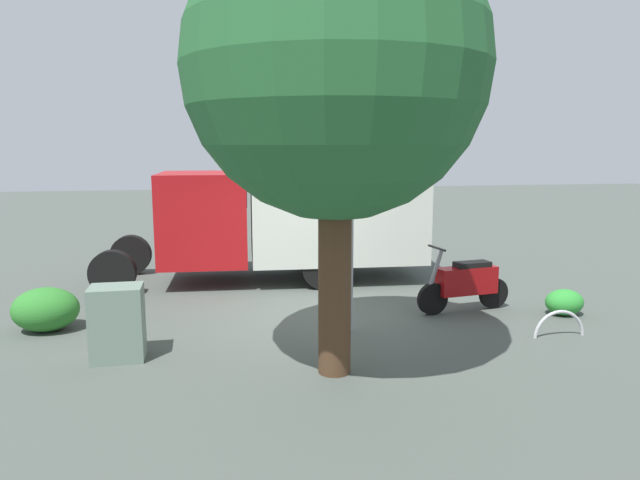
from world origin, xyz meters
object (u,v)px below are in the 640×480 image
motorcycle (466,283)px  street_tree (336,69)px  box_truck_near (293,207)px  utility_cabinet (117,323)px  stop_sign (351,196)px  bike_rack_hoop (559,337)px

motorcycle → street_tree: bearing=30.4°
box_truck_near → utility_cabinet: bearing=58.2°
street_tree → stop_sign: bearing=-110.2°
motorcycle → stop_sign: (2.27, 0.73, 1.64)m
motorcycle → utility_cabinet: (5.70, 1.35, -0.00)m
bike_rack_hoop → motorcycle: bearing=-61.6°
box_truck_near → motorcycle: (-2.68, 3.03, -1.08)m
stop_sign → bike_rack_hoop: bearing=165.0°
stop_sign → utility_cabinet: size_ratio=3.13×
bike_rack_hoop → box_truck_near: bearing=-52.5°
box_truck_near → street_tree: 5.81m
stop_sign → box_truck_near: bearing=-83.7°
stop_sign → utility_cabinet: stop_sign is taller
box_truck_near → street_tree: bearing=90.9°
street_tree → bike_rack_hoop: 5.38m
box_truck_near → motorcycle: box_truck_near is taller
motorcycle → street_tree: size_ratio=0.32×
box_truck_near → stop_sign: bearing=99.1°
motorcycle → bike_rack_hoop: size_ratio=2.12×
stop_sign → street_tree: bearing=69.8°
street_tree → box_truck_near: bearing=-91.9°
motorcycle → street_tree: (2.86, 2.33, 3.31)m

